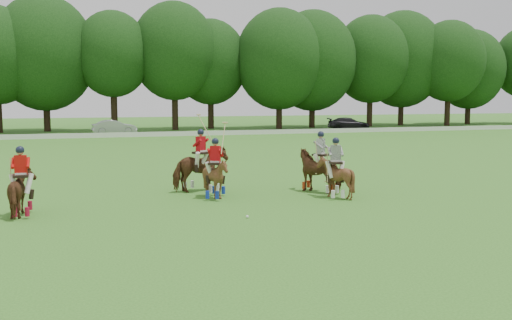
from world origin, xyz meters
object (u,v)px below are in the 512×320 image
object	(u,v)px
car_mid	(114,127)
polo_red_c	(215,177)
car_right	(349,124)
polo_ball	(247,217)
polo_red_b	(201,169)
polo_stripe_b	(335,176)
polo_red_a	(22,191)
polo_stripe_a	(320,170)

from	to	relation	value
car_mid	polo_red_c	distance (m)	38.02
car_right	polo_ball	xyz separation A→B (m)	(-24.42, -41.66, -0.64)
polo_red_b	polo_stripe_b	world-z (taller)	polo_red_b
polo_red_c	polo_ball	distance (m)	3.74
polo_red_c	polo_stripe_b	xyz separation A→B (m)	(4.27, -1.17, 0.00)
polo_red_c	polo_ball	xyz separation A→B (m)	(0.12, -3.66, -0.74)
polo_red_b	polo_stripe_b	size ratio (longest dim) A/B	1.35
car_mid	polo_red_a	distance (m)	39.54
car_mid	polo_ball	distance (m)	41.69
car_mid	polo_stripe_b	world-z (taller)	polo_stripe_b
polo_red_a	polo_stripe_a	world-z (taller)	polo_stripe_a
car_right	polo_red_c	xyz separation A→B (m)	(-24.54, -38.00, 0.10)
polo_stripe_b	car_right	bearing A→B (deg)	62.64
car_mid	polo_red_b	bearing A→B (deg)	177.11
car_mid	polo_red_c	bearing A→B (deg)	177.35
polo_stripe_a	polo_red_c	bearing A→B (deg)	-176.94
car_right	polo_stripe_a	size ratio (longest dim) A/B	2.00
polo_red_b	polo_red_c	xyz separation A→B (m)	(0.21, -1.55, -0.12)
polo_red_a	polo_stripe_b	xyz separation A→B (m)	(10.77, 0.01, 0.01)
car_right	polo_stripe_b	size ratio (longest dim) A/B	2.13
car_mid	polo_ball	size ratio (longest dim) A/B	47.76
polo_red_b	polo_ball	size ratio (longest dim) A/B	33.38
polo_ball	polo_stripe_a	bearing A→B (deg)	43.04
polo_red_a	polo_red_c	size ratio (longest dim) A/B	0.79
polo_red_b	polo_stripe_b	xyz separation A→B (m)	(4.48, -2.72, -0.11)
polo_stripe_a	polo_ball	distance (m)	5.76
polo_red_a	polo_red_b	xyz separation A→B (m)	(6.30, 2.74, 0.12)
car_mid	car_right	world-z (taller)	car_mid
polo_red_a	polo_ball	xyz separation A→B (m)	(6.63, -2.47, -0.74)
polo_ball	polo_red_a	bearing A→B (deg)	159.53
polo_red_a	polo_stripe_b	size ratio (longest dim) A/B	0.98
car_right	polo_stripe_b	distance (m)	44.11
polo_red_b	polo_red_c	world-z (taller)	polo_red_b
car_right	polo_red_b	bearing A→B (deg)	160.18
polo_stripe_a	polo_ball	world-z (taller)	polo_stripe_a
car_mid	polo_ball	xyz separation A→B (m)	(1.34, -41.66, -0.66)
polo_red_c	car_mid	bearing A→B (deg)	91.83
polo_red_c	polo_red_b	bearing A→B (deg)	97.65
car_mid	polo_red_a	size ratio (longest dim) A/B	1.96
polo_red_a	polo_red_b	size ratio (longest dim) A/B	0.73
polo_stripe_a	polo_red_a	bearing A→B (deg)	-172.53
polo_red_c	polo_ball	world-z (taller)	polo_red_c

